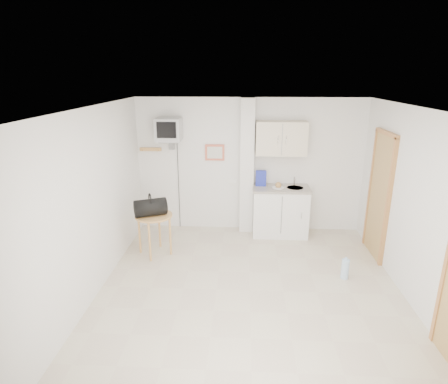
# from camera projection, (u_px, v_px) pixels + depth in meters

# --- Properties ---
(ground) EXTENTS (4.50, 4.50, 0.00)m
(ground) POSITION_uv_depth(u_px,v_px,m) (250.00, 290.00, 5.23)
(ground) COLOR beige
(ground) RESTS_ON ground
(room_envelope) EXTENTS (4.24, 4.54, 2.55)m
(room_envelope) POSITION_uv_depth(u_px,v_px,m) (271.00, 184.00, 4.84)
(room_envelope) COLOR white
(room_envelope) RESTS_ON ground
(kitchenette) EXTENTS (1.03, 0.58, 2.10)m
(kitchenette) POSITION_uv_depth(u_px,v_px,m) (280.00, 193.00, 6.87)
(kitchenette) COLOR white
(kitchenette) RESTS_ON ground
(crt_television) EXTENTS (0.44, 0.45, 2.15)m
(crt_television) POSITION_uv_depth(u_px,v_px,m) (169.00, 130.00, 6.65)
(crt_television) COLOR slate
(crt_television) RESTS_ON ground
(round_table) EXTENTS (0.61, 0.61, 0.70)m
(round_table) POSITION_uv_depth(u_px,v_px,m) (154.00, 220.00, 6.13)
(round_table) COLOR tan
(round_table) RESTS_ON ground
(duffel_bag) EXTENTS (0.58, 0.46, 0.38)m
(duffel_bag) POSITION_uv_depth(u_px,v_px,m) (151.00, 207.00, 6.02)
(duffel_bag) COLOR black
(duffel_bag) RESTS_ON round_table
(water_bottle) EXTENTS (0.11, 0.11, 0.34)m
(water_bottle) POSITION_uv_depth(u_px,v_px,m) (345.00, 269.00, 5.50)
(water_bottle) COLOR #A9CCED
(water_bottle) RESTS_ON ground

